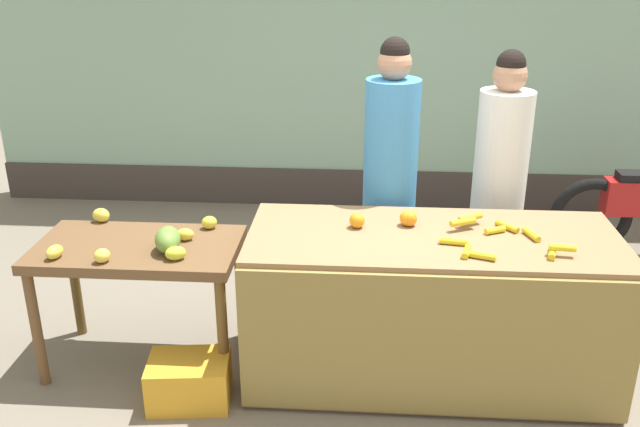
{
  "coord_description": "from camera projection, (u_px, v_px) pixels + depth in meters",
  "views": [
    {
      "loc": [
        -0.08,
        -3.5,
        2.41
      ],
      "look_at": [
        -0.34,
        0.15,
        0.93
      ],
      "focal_mm": 38.73,
      "sensor_mm": 36.0,
      "label": 1
    }
  ],
  "objects": [
    {
      "name": "produce_sack",
      "position": [
        298.0,
        259.0,
        4.89
      ],
      "size": [
        0.47,
        0.46,
        0.56
      ],
      "primitive_type": "ellipsoid",
      "rotation": [
        0.0,
        0.0,
        2.46
      ],
      "color": "maroon",
      "rests_on": "ground"
    },
    {
      "name": "ground_plane",
      "position": [
        374.0,
        369.0,
        4.13
      ],
      "size": [
        24.0,
        24.0,
        0.0
      ],
      "primitive_type": "plane",
      "color": "#756B5B"
    },
    {
      "name": "side_table_wooden",
      "position": [
        139.0,
        260.0,
        3.97
      ],
      "size": [
        1.16,
        0.65,
        0.78
      ],
      "color": "brown",
      "rests_on": "ground"
    },
    {
      "name": "vendor_woman_blue_shirt",
      "position": [
        390.0,
        184.0,
        4.4
      ],
      "size": [
        0.34,
        0.34,
        1.86
      ],
      "color": "#33333D",
      "rests_on": "ground"
    },
    {
      "name": "market_wall_back",
      "position": [
        379.0,
        20.0,
        6.08
      ],
      "size": [
        7.19,
        0.23,
        3.5
      ],
      "color": "#8CB299",
      "rests_on": "ground"
    },
    {
      "name": "mango_papaya_pile",
      "position": [
        153.0,
        239.0,
        3.87
      ],
      "size": [
        0.86,
        0.67,
        0.14
      ],
      "color": "yellow",
      "rests_on": "side_table_wooden"
    },
    {
      "name": "fruit_stall_counter",
      "position": [
        429.0,
        307.0,
        3.94
      ],
      "size": [
        2.05,
        0.87,
        0.88
      ],
      "color": "olive",
      "rests_on": "ground"
    },
    {
      "name": "vendor_woman_white_shirt",
      "position": [
        498.0,
        188.0,
        4.45
      ],
      "size": [
        0.34,
        0.34,
        1.78
      ],
      "color": "#33333D",
      "rests_on": "ground"
    },
    {
      "name": "orange_pile",
      "position": [
        392.0,
        219.0,
        3.89
      ],
      "size": [
        0.38,
        0.14,
        0.09
      ],
      "color": "orange",
      "rests_on": "fruit_stall_counter"
    },
    {
      "name": "produce_crate",
      "position": [
        189.0,
        381.0,
        3.8
      ],
      "size": [
        0.47,
        0.37,
        0.26
      ],
      "primitive_type": "cube",
      "rotation": [
        0.0,
        0.0,
        0.11
      ],
      "color": "gold",
      "rests_on": "ground"
    },
    {
      "name": "banana_bunch_pile",
      "position": [
        497.0,
        237.0,
        3.69
      ],
      "size": [
        0.68,
        0.53,
        0.07
      ],
      "color": "gold",
      "rests_on": "fruit_stall_counter"
    }
  ]
}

